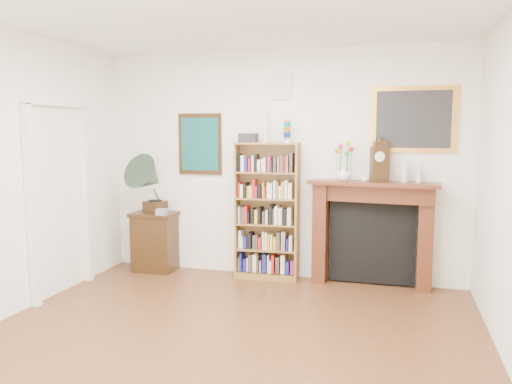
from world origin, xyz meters
TOP-DOWN VIEW (x-y plane):
  - room at (0.00, 0.00)m, footprint 4.51×5.01m
  - door_casing at (-2.21, 1.20)m, footprint 0.08×1.02m
  - teal_poster at (-1.05, 2.48)m, footprint 0.58×0.04m
  - small_picture at (0.00, 2.48)m, footprint 0.26×0.04m
  - gilt_painting at (1.55, 2.48)m, footprint 0.95×0.04m
  - bookshelf at (-0.13, 2.34)m, footprint 0.80×0.34m
  - side_cabinet at (-1.62, 2.28)m, footprint 0.58×0.43m
  - fireplace at (1.14, 2.39)m, footprint 1.50×0.48m
  - gramophone at (-1.62, 2.19)m, footprint 0.60×0.68m
  - cd_stack at (-1.43, 2.13)m, footprint 0.12×0.12m
  - mantel_clock at (1.20, 2.33)m, footprint 0.22×0.18m
  - flower_vase at (0.80, 2.34)m, footprint 0.16×0.16m
  - teacup at (1.04, 2.27)m, footprint 0.11×0.11m
  - bottle_left at (1.48, 2.35)m, footprint 0.07×0.07m
  - bottle_right at (1.63, 2.36)m, footprint 0.06×0.06m

SIDE VIEW (x-z plane):
  - side_cabinet at x=-1.62m, z-range 0.00..0.77m
  - fireplace at x=1.14m, z-range 0.12..1.36m
  - cd_stack at x=-1.43m, z-range 0.77..0.85m
  - bookshelf at x=-0.13m, z-range -0.03..1.91m
  - gramophone at x=-1.62m, z-range 0.82..1.59m
  - door_casing at x=-2.21m, z-range 0.18..2.35m
  - teacup at x=1.04m, z-range 1.24..1.31m
  - flower_vase at x=0.80m, z-range 1.24..1.41m
  - bottle_right at x=1.63m, z-range 1.24..1.44m
  - bottle_left at x=1.48m, z-range 1.24..1.48m
  - room at x=0.00m, z-range -0.01..2.81m
  - mantel_clock at x=1.20m, z-range 1.24..1.70m
  - teal_poster at x=-1.05m, z-range 1.26..2.04m
  - gilt_painting at x=1.55m, z-range 1.58..2.33m
  - small_picture at x=0.00m, z-range 2.20..2.50m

